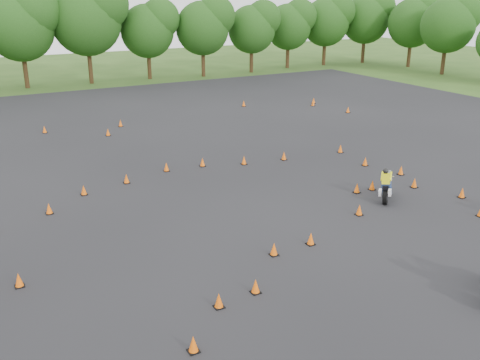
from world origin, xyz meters
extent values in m
plane|color=#2D5119|center=(0.00, 0.00, 0.00)|extent=(140.00, 140.00, 0.00)
plane|color=black|center=(0.00, 6.00, 0.01)|extent=(62.00, 62.00, 0.00)
cone|color=#FE640A|center=(8.72, 5.72, 0.23)|extent=(0.26, 0.26, 0.45)
cone|color=#FE640A|center=(0.45, -0.65, 0.23)|extent=(0.26, 0.26, 0.45)
cone|color=#FE640A|center=(-5.72, 8.67, 0.23)|extent=(0.26, 0.26, 0.45)
cone|color=#FE640A|center=(-7.55, 7.12, 0.23)|extent=(0.26, 0.26, 0.45)
cone|color=#FE640A|center=(-1.22, -0.71, 0.23)|extent=(0.26, 0.26, 0.45)
cone|color=#FE640A|center=(-1.71, 18.79, 0.23)|extent=(0.26, 0.26, 0.45)
cone|color=#FE640A|center=(16.50, 20.96, 0.23)|extent=(0.26, 0.26, 0.45)
cone|color=#FE640A|center=(16.65, 16.68, 0.23)|extent=(0.26, 0.26, 0.45)
cone|color=#FE640A|center=(-3.49, 9.27, 0.23)|extent=(0.26, 0.26, 0.45)
cone|color=#FE640A|center=(-4.46, -2.75, 0.23)|extent=(0.26, 0.26, 0.45)
cone|color=#FE640A|center=(-3.08, -2.58, 0.23)|extent=(0.26, 0.26, 0.45)
cone|color=#FE640A|center=(15.82, 20.14, 0.23)|extent=(0.26, 0.26, 0.45)
cone|color=#FE640A|center=(3.07, 9.10, 0.23)|extent=(0.26, 0.26, 0.45)
cone|color=#FE640A|center=(9.31, 3.67, 0.23)|extent=(0.26, 0.26, 0.45)
cone|color=#FE640A|center=(-1.07, 10.07, 0.23)|extent=(0.26, 0.26, 0.45)
cone|color=#FE640A|center=(3.90, 0.63, 0.23)|extent=(0.26, 0.26, 0.45)
cone|color=#FE640A|center=(-5.99, -4.30, 0.23)|extent=(0.26, 0.26, 0.45)
cone|color=#FE640A|center=(9.14, 8.34, 0.23)|extent=(0.26, 0.26, 0.45)
cone|color=#FE640A|center=(10.72, 22.73, 0.23)|extent=(0.26, 0.26, 0.45)
cone|color=#FE640A|center=(0.94, 9.89, 0.23)|extent=(0.26, 0.26, 0.45)
cone|color=#FE640A|center=(-9.52, 1.41, 0.23)|extent=(0.26, 0.26, 0.45)
cone|color=#FE640A|center=(9.37, -0.10, 0.23)|extent=(0.26, 0.26, 0.45)
cone|color=#FE640A|center=(-0.24, 20.86, 0.23)|extent=(0.26, 0.26, 0.45)
cone|color=#FE640A|center=(8.47, 1.94, 0.23)|extent=(0.26, 0.26, 0.45)
cone|color=#FE640A|center=(-5.22, 21.56, 0.23)|extent=(0.26, 0.26, 0.45)
cone|color=#FE640A|center=(6.47, 2.67, 0.23)|extent=(0.26, 0.26, 0.45)
cone|color=#FE640A|center=(5.57, 2.73, 0.23)|extent=(0.26, 0.26, 0.45)
cone|color=#FE640A|center=(5.44, 8.74, 0.23)|extent=(0.26, 0.26, 0.45)
camera|label=1|loc=(-10.60, -15.16, 8.95)|focal=40.00mm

